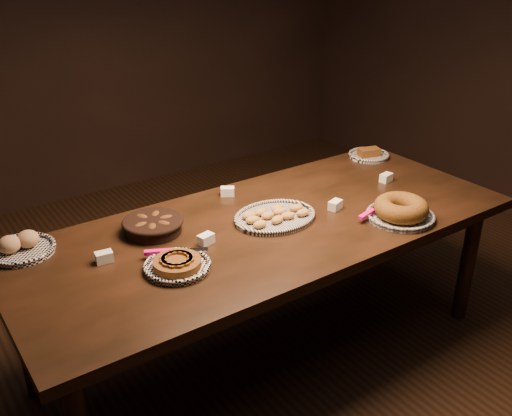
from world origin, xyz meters
TOP-DOWN VIEW (x-y plane):
  - ground at (0.00, 0.00)m, footprint 5.00×5.00m
  - buffet_table at (0.00, 0.00)m, footprint 2.40×1.00m
  - apple_tart_plate at (-0.54, -0.12)m, footprint 0.31×0.30m
  - madeleine_platter at (0.05, 0.02)m, footprint 0.41×0.33m
  - bundt_cake_plate at (0.55, -0.32)m, footprint 0.37×0.34m
  - croissant_basket at (-0.48, 0.23)m, footprint 0.33×0.33m
  - bread_roll_plate at (-1.02, 0.38)m, footprint 0.28×0.28m
  - loaf_plate at (1.02, 0.36)m, footprint 0.24×0.24m
  - tent_cards at (0.02, 0.09)m, footprint 1.66×0.51m

SIDE VIEW (x-z plane):
  - ground at x=0.00m, z-range 0.00..0.00m
  - buffet_table at x=0.00m, z-range 0.30..1.05m
  - madeleine_platter at x=0.05m, z-range 0.74..0.79m
  - loaf_plate at x=1.02m, z-range 0.74..0.80m
  - apple_tart_plate at x=-0.54m, z-range 0.74..0.80m
  - tent_cards at x=0.02m, z-range 0.75..0.79m
  - bread_roll_plate at x=-1.02m, z-range 0.73..0.82m
  - croissant_basket at x=-0.48m, z-range 0.75..0.82m
  - bundt_cake_plate at x=0.55m, z-range 0.74..0.84m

